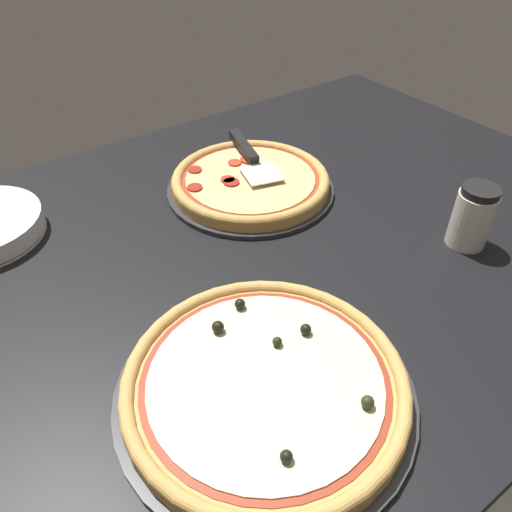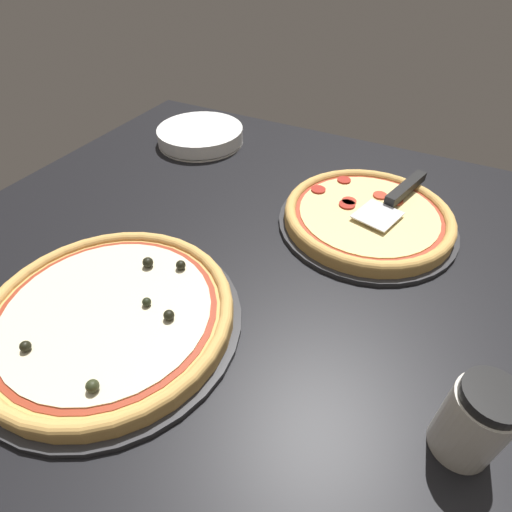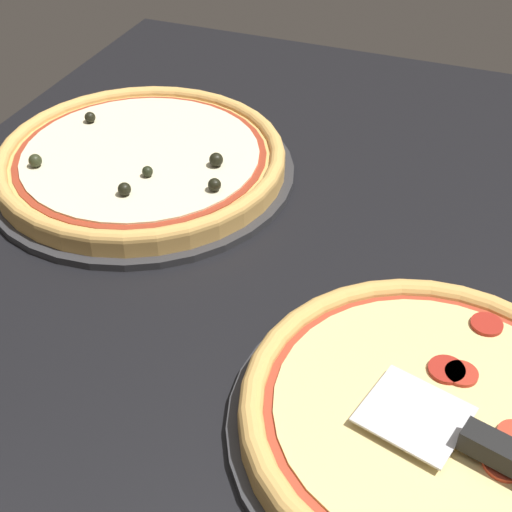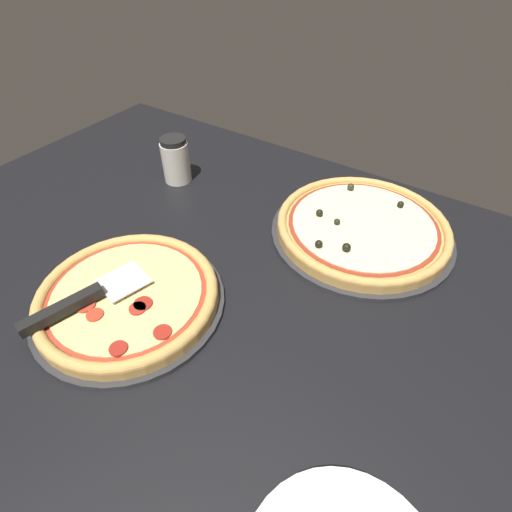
% 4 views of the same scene
% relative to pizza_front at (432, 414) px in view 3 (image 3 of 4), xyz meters
% --- Properties ---
extents(ground_plane, '(1.50, 1.10, 0.04)m').
position_rel_pizza_front_xyz_m(ground_plane, '(0.05, 0.16, -0.04)').
color(ground_plane, black).
extents(pizza_pan_front, '(0.36, 0.36, 0.01)m').
position_rel_pizza_front_xyz_m(pizza_pan_front, '(-0.00, 0.00, -0.02)').
color(pizza_pan_front, '#2D2D30').
rests_on(pizza_pan_front, ground_plane).
extents(pizza_front, '(0.34, 0.34, 0.03)m').
position_rel_pizza_front_xyz_m(pizza_front, '(0.00, 0.00, 0.00)').
color(pizza_front, tan).
rests_on(pizza_front, pizza_pan_front).
extents(pizza_pan_back, '(0.41, 0.41, 0.01)m').
position_rel_pizza_front_xyz_m(pizza_pan_back, '(0.29, 0.44, -0.02)').
color(pizza_pan_back, '#2D2D30').
rests_on(pizza_pan_back, ground_plane).
extents(pizza_back, '(0.39, 0.39, 0.04)m').
position_rel_pizza_front_xyz_m(pizza_back, '(0.29, 0.44, 0.00)').
color(pizza_back, tan).
rests_on(pizza_back, pizza_pan_back).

